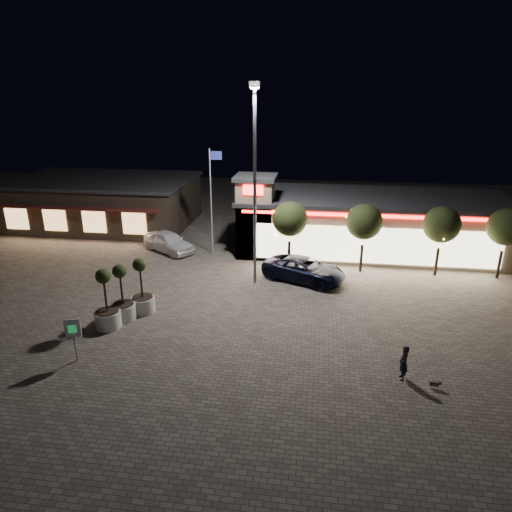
# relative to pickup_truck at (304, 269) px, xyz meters

# --- Properties ---
(ground) EXTENTS (90.00, 90.00, 0.00)m
(ground) POSITION_rel_pickup_truck_xyz_m (-5.16, -8.83, -0.76)
(ground) COLOR #72675C
(ground) RESTS_ON ground
(retail_building) EXTENTS (20.40, 8.40, 6.10)m
(retail_building) POSITION_rel_pickup_truck_xyz_m (4.35, 6.99, 1.45)
(retail_building) COLOR gray
(retail_building) RESTS_ON ground
(restaurant_building) EXTENTS (16.40, 11.00, 4.30)m
(restaurant_building) POSITION_rel_pickup_truck_xyz_m (-19.16, 11.14, 1.40)
(restaurant_building) COLOR #382D23
(restaurant_building) RESTS_ON ground
(floodlight_pole) EXTENTS (0.60, 0.40, 12.38)m
(floodlight_pole) POSITION_rel_pickup_truck_xyz_m (-3.16, -0.83, 6.26)
(floodlight_pole) COLOR gray
(floodlight_pole) RESTS_ON ground
(flagpole) EXTENTS (0.95, 0.10, 8.00)m
(flagpole) POSITION_rel_pickup_truck_xyz_m (-7.06, 4.17, 3.98)
(flagpole) COLOR white
(flagpole) RESTS_ON ground
(string_tree_a) EXTENTS (2.42, 2.42, 4.79)m
(string_tree_a) POSITION_rel_pickup_truck_xyz_m (-1.16, 2.17, 2.80)
(string_tree_a) COLOR #332319
(string_tree_a) RESTS_ON ground
(string_tree_b) EXTENTS (2.42, 2.42, 4.79)m
(string_tree_b) POSITION_rel_pickup_truck_xyz_m (3.84, 2.17, 2.80)
(string_tree_b) COLOR #332319
(string_tree_b) RESTS_ON ground
(string_tree_c) EXTENTS (2.42, 2.42, 4.79)m
(string_tree_c) POSITION_rel_pickup_truck_xyz_m (8.84, 2.17, 2.80)
(string_tree_c) COLOR #332319
(string_tree_c) RESTS_ON ground
(string_tree_d) EXTENTS (2.42, 2.42, 4.79)m
(string_tree_d) POSITION_rel_pickup_truck_xyz_m (12.84, 2.17, 2.80)
(string_tree_d) COLOR #332319
(string_tree_d) RESTS_ON ground
(pickup_truck) EXTENTS (6.04, 4.43, 1.53)m
(pickup_truck) POSITION_rel_pickup_truck_xyz_m (0.00, 0.00, 0.00)
(pickup_truck) COLOR black
(pickup_truck) RESTS_ON ground
(white_sedan) EXTENTS (4.94, 4.22, 1.60)m
(white_sedan) POSITION_rel_pickup_truck_xyz_m (-10.69, 4.29, 0.04)
(white_sedan) COLOR white
(white_sedan) RESTS_ON ground
(pedestrian) EXTENTS (0.43, 0.61, 1.61)m
(pedestrian) POSITION_rel_pickup_truck_xyz_m (4.74, -10.48, 0.04)
(pedestrian) COLOR black
(pedestrian) RESTS_ON ground
(dog) EXTENTS (0.50, 0.21, 0.27)m
(dog) POSITION_rel_pickup_truck_xyz_m (6.05, -10.99, -0.50)
(dog) COLOR #59514C
(dog) RESTS_ON ground
(planter_left) EXTENTS (1.31, 1.31, 3.22)m
(planter_left) POSITION_rel_pickup_truck_xyz_m (-9.56, -6.88, 0.23)
(planter_left) COLOR silver
(planter_left) RESTS_ON ground
(planter_mid) EXTENTS (1.35, 1.35, 3.32)m
(planter_mid) POSITION_rel_pickup_truck_xyz_m (-9.99, -7.87, 0.26)
(planter_mid) COLOR silver
(planter_mid) RESTS_ON ground
(planter_right) EXTENTS (1.32, 1.32, 3.25)m
(planter_right) POSITION_rel_pickup_truck_xyz_m (-8.83, -5.89, 0.24)
(planter_right) COLOR silver
(planter_right) RESTS_ON ground
(valet_sign) EXTENTS (0.69, 0.28, 2.13)m
(valet_sign) POSITION_rel_pickup_truck_xyz_m (-10.05, -11.13, 0.73)
(valet_sign) COLOR gray
(valet_sign) RESTS_ON ground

